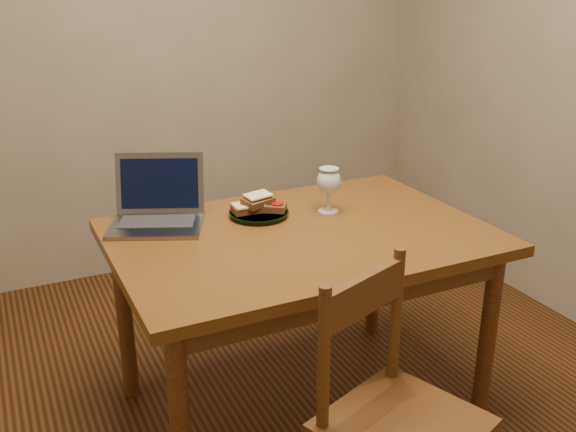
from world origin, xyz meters
name	(u,v)px	position (x,y,z in m)	size (l,w,h in m)	color
floor	(283,423)	(0.00, 0.00, -0.01)	(3.20, 3.20, 0.02)	black
back_wall	(150,34)	(0.00, 1.61, 1.30)	(3.20, 0.02, 2.60)	gray
table	(300,254)	(0.09, 0.05, 0.65)	(1.30, 0.90, 0.74)	#46220B
chair	(397,407)	(0.06, -0.62, 0.47)	(0.51, 0.50, 0.43)	#411F0D
plate	(259,214)	(0.02, 0.26, 0.75)	(0.22, 0.22, 0.02)	black
sandwich_cheese	(248,207)	(-0.01, 0.27, 0.78)	(0.12, 0.07, 0.04)	#381E0C
sandwich_tomato	(270,206)	(0.07, 0.25, 0.78)	(0.12, 0.07, 0.04)	#381E0C
sandwich_top	(258,200)	(0.02, 0.26, 0.80)	(0.12, 0.07, 0.04)	#381E0C
milk_glass	(329,190)	(0.28, 0.18, 0.83)	(0.09, 0.09, 0.18)	white
laptop	(158,205)	(-0.33, 0.36, 0.80)	(0.41, 0.40, 0.23)	slate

